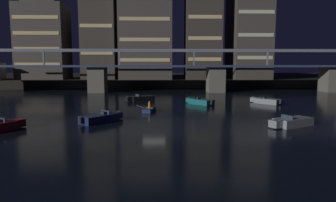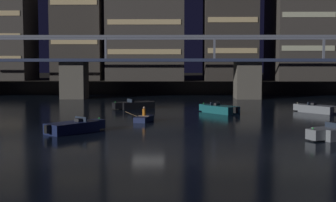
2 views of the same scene
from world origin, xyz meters
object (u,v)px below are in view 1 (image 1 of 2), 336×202
tower_central (146,31)px  dinghy_with_paddler (149,110)px  speedboat_near_left (200,102)px  speedboat_near_right (101,118)px  tower_west_low (43,42)px  tower_east_low (248,26)px  river_bridge (157,73)px  tower_west_tall (101,16)px  speedboat_mid_left (266,101)px  speedboat_mid_center (291,122)px  tower_east_tall (203,29)px  speedboat_far_left (141,98)px

tower_central → dinghy_with_paddler: size_ratio=9.41×
speedboat_near_left → speedboat_near_right: same height
tower_west_low → tower_east_low: 56.58m
speedboat_near_right → speedboat_near_left: bearing=48.7°
river_bridge → speedboat_near_left: size_ratio=18.36×
river_bridge → tower_west_tall: size_ratio=2.37×
tower_east_low → tower_west_tall: bearing=176.2°
river_bridge → speedboat_near_right: size_ratio=18.66×
river_bridge → speedboat_mid_left: 27.09m
tower_central → speedboat_mid_center: tower_central is taller
tower_west_tall → tower_east_tall: 28.94m
speedboat_near_left → speedboat_near_right: size_ratio=1.02×
speedboat_near_left → tower_east_low: bearing=64.4°
tower_central → tower_west_low: bearing=176.9°
tower_east_tall → speedboat_mid_left: size_ratio=5.91×
river_bridge → speedboat_mid_left: bearing=-49.8°
tower_central → speedboat_far_left: size_ratio=5.39×
tower_west_low → tower_central: bearing=-3.1°
tower_west_tall → tower_east_low: size_ratio=1.22×
tower_west_low → river_bridge: bearing=-29.0°
river_bridge → tower_west_low: size_ratio=4.10×
tower_west_tall → speedboat_near_right: 59.57m
speedboat_mid_left → speedboat_far_left: bearing=168.2°
tower_west_tall → speedboat_far_left: size_ratio=7.31×
dinghy_with_paddler → tower_east_tall: bearing=73.4°
tower_east_tall → dinghy_with_paddler: bearing=-106.6°
speedboat_near_left → speedboat_mid_center: (6.69, -16.86, 0.00)m
tower_west_tall → speedboat_far_left: tower_west_tall is taller
tower_east_low → dinghy_with_paddler: size_ratio=10.46×
speedboat_mid_left → tower_west_low: bearing=142.1°
dinghy_with_paddler → river_bridge: bearing=88.6°
tower_east_tall → speedboat_mid_left: (5.08, -35.51, -15.26)m
speedboat_near_right → tower_west_low: bearing=116.1°
speedboat_mid_left → speedboat_near_left: bearing=-177.3°
river_bridge → tower_west_tall: bearing=128.3°
tower_west_low → speedboat_mid_left: bearing=-37.9°
dinghy_with_paddler → tower_east_low: bearing=60.5°
tower_west_tall → river_bridge: bearing=-51.7°
speedboat_far_left → speedboat_mid_left: bearing=-11.8°
speedboat_near_right → speedboat_mid_center: (19.09, -2.72, 0.00)m
tower_west_low → tower_central: 28.24m
tower_east_low → speedboat_near_right: tower_east_low is taller
tower_central → tower_east_tall: size_ratio=0.97×
speedboat_near_left → speedboat_far_left: 10.47m
river_bridge → speedboat_far_left: bearing=-98.9°
tower_east_tall → speedboat_near_left: 39.47m
speedboat_mid_left → dinghy_with_paddler: (-18.01, -7.86, -0.14)m
tower_west_low → tower_east_low: bearing=0.2°
tower_central → speedboat_mid_center: bearing=-72.7°
river_bridge → speedboat_mid_left: size_ratio=18.36×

